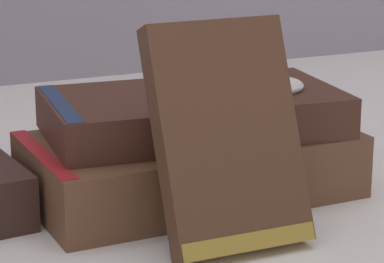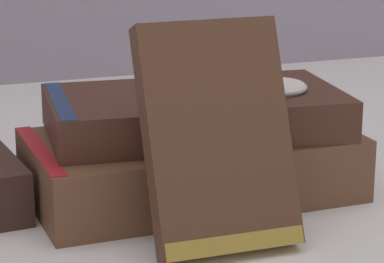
# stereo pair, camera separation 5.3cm
# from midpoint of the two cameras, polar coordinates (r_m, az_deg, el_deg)

# --- Properties ---
(ground_plane) EXTENTS (3.00, 3.00, 0.00)m
(ground_plane) POSITION_cam_midpoint_polar(r_m,az_deg,el_deg) (0.71, 2.51, -3.98)
(ground_plane) COLOR silver
(book_flat_bottom) EXTENTS (0.25, 0.14, 0.05)m
(book_flat_bottom) POSITION_cam_midpoint_polar(r_m,az_deg,el_deg) (0.70, 1.67, -2.16)
(book_flat_bottom) COLOR brown
(book_flat_bottom) RESTS_ON ground_plane
(book_flat_top) EXTENTS (0.23, 0.14, 0.03)m
(book_flat_top) POSITION_cam_midpoint_polar(r_m,az_deg,el_deg) (0.70, 2.16, 1.16)
(book_flat_top) COLOR #422319
(book_flat_top) RESTS_ON book_flat_bottom
(book_leaning_front) EXTENTS (0.10, 0.08, 0.15)m
(book_leaning_front) POSITION_cam_midpoint_polar(r_m,az_deg,el_deg) (0.60, 4.18, -0.84)
(book_leaning_front) COLOR #4C2D1E
(book_leaning_front) RESTS_ON ground_plane
(pocket_watch) EXTENTS (0.05, 0.05, 0.01)m
(pocket_watch) POSITION_cam_midpoint_polar(r_m,az_deg,el_deg) (0.70, 7.37, 2.78)
(pocket_watch) COLOR silver
(pocket_watch) RESTS_ON book_flat_top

